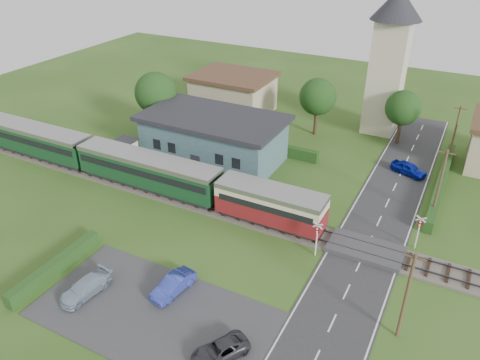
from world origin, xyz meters
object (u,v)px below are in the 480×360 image
at_px(pedestrian_near, 235,182).
at_px(pedestrian_far, 129,154).
at_px(car_on_road, 409,168).
at_px(car_park_silver, 85,287).
at_px(house_west, 233,93).
at_px(station_building, 214,137).
at_px(train, 123,163).
at_px(car_park_blue, 173,285).
at_px(crossing_signal_near, 317,234).
at_px(equipment_hut, 126,150).
at_px(crossing_signal_far, 419,228).
at_px(car_park_dark, 220,350).
at_px(church_tower, 390,52).

bearing_deg(pedestrian_near, pedestrian_far, -2.35).
relative_size(car_on_road, pedestrian_near, 2.40).
bearing_deg(car_park_silver, house_west, 109.60).
bearing_deg(pedestrian_near, station_building, -46.68).
bearing_deg(train, car_park_blue, -39.24).
height_order(crossing_signal_near, car_park_silver, crossing_signal_near).
xyz_separation_m(equipment_hut, house_west, (3.00, 19.80, 1.04)).
relative_size(crossing_signal_far, car_park_dark, 0.85).
height_order(equipment_hut, house_west, house_west).
xyz_separation_m(house_west, car_park_dark, (19.50, -38.04, -2.18)).
height_order(crossing_signal_far, car_park_dark, crossing_signal_far).
relative_size(equipment_hut, pedestrian_far, 1.60).
bearing_deg(equipment_hut, car_park_silver, -58.86).
relative_size(equipment_hut, car_park_blue, 0.65).
relative_size(train, crossing_signal_far, 13.18).
relative_size(train, car_on_road, 11.13).
relative_size(crossing_signal_near, pedestrian_near, 2.03).
distance_m(crossing_signal_near, car_on_road, 18.48).
distance_m(station_building, car_park_silver, 23.97).
distance_m(car_park_blue, pedestrian_near, 15.13).
distance_m(car_park_dark, pedestrian_far, 28.87).
bearing_deg(church_tower, car_park_dark, -90.70).
height_order(equipment_hut, car_park_dark, equipment_hut).
relative_size(pedestrian_near, pedestrian_far, 1.01).
distance_m(train, house_west, 23.02).
distance_m(church_tower, house_west, 21.55).
distance_m(church_tower, crossing_signal_far, 26.39).
bearing_deg(church_tower, station_building, -131.41).
relative_size(car_park_silver, car_park_dark, 1.09).
bearing_deg(house_west, pedestrian_near, -61.28).
relative_size(church_tower, car_on_road, 4.53).
height_order(crossing_signal_near, car_park_dark, crossing_signal_near).
distance_m(train, crossing_signal_near, 22.14).
height_order(train, crossing_signal_far, train).
relative_size(train, pedestrian_near, 26.75).
relative_size(car_on_road, car_park_silver, 0.93).
bearing_deg(train, station_building, 58.06).
distance_m(crossing_signal_far, pedestrian_far, 31.34).
distance_m(house_west, crossing_signal_far, 35.26).
relative_size(car_on_road, car_park_blue, 1.00).
height_order(train, pedestrian_far, train).
xyz_separation_m(equipment_hut, train, (2.39, -3.20, 0.43)).
xyz_separation_m(equipment_hut, crossing_signal_far, (31.60, -0.81, 0.39)).
relative_size(station_building, church_tower, 0.91).
bearing_deg(house_west, crossing_signal_near, -49.89).
xyz_separation_m(crossing_signal_near, crossing_signal_far, (7.20, 4.80, 0.00)).
distance_m(car_park_silver, pedestrian_far, 20.96).
bearing_deg(pedestrian_far, equipment_hut, 130.77).
bearing_deg(car_park_dark, car_on_road, 108.52).
bearing_deg(crossing_signal_near, equipment_hut, 167.06).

